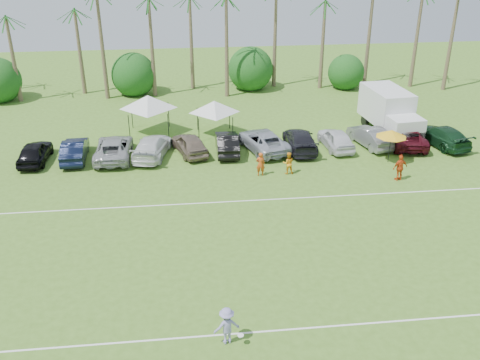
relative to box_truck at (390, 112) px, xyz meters
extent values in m
cube|color=white|center=(-15.68, -22.47, -1.92)|extent=(80.00, 0.10, 0.01)
cube|color=white|center=(-15.68, -10.47, -1.92)|extent=(80.00, 0.10, 0.01)
cone|color=brown|center=(-32.68, 13.53, 2.58)|extent=(0.44, 0.44, 9.00)
cone|color=brown|center=(-27.68, 13.53, 3.08)|extent=(0.44, 0.44, 10.00)
cone|color=brown|center=(-23.68, 13.53, 3.58)|extent=(0.44, 0.44, 11.00)
cone|color=brown|center=(-19.68, 13.53, 2.08)|extent=(0.44, 0.44, 8.00)
cone|color=brown|center=(-15.68, 13.53, 2.58)|extent=(0.44, 0.44, 9.00)
cone|color=brown|center=(-11.68, 13.53, 3.08)|extent=(0.44, 0.44, 10.00)
cone|color=brown|center=(-7.68, 13.53, 3.58)|extent=(0.44, 0.44, 11.00)
cone|color=brown|center=(-2.68, 13.53, 2.08)|extent=(0.44, 0.44, 8.00)
cone|color=brown|center=(2.32, 13.53, 2.58)|extent=(0.44, 0.44, 9.00)
cone|color=brown|center=(7.32, 13.53, 3.08)|extent=(0.44, 0.44, 10.00)
cone|color=brown|center=(11.32, 13.53, 3.58)|extent=(0.44, 0.44, 11.00)
cylinder|color=brown|center=(-34.68, 14.53, -1.22)|extent=(0.30, 0.30, 1.40)
sphere|color=#134716|center=(-34.68, 14.53, -0.12)|extent=(4.00, 4.00, 4.00)
cylinder|color=brown|center=(-21.68, 14.53, -1.22)|extent=(0.30, 0.30, 1.40)
sphere|color=#134716|center=(-21.68, 14.53, -0.12)|extent=(4.00, 4.00, 4.00)
cylinder|color=brown|center=(-9.68, 14.53, -1.22)|extent=(0.30, 0.30, 1.40)
sphere|color=#134716|center=(-9.68, 14.53, -0.12)|extent=(4.00, 4.00, 4.00)
cylinder|color=brown|center=(0.32, 14.53, -1.22)|extent=(0.30, 0.30, 1.40)
sphere|color=#134716|center=(0.32, 14.53, -0.12)|extent=(4.00, 4.00, 4.00)
imported|color=#CB4D16|center=(-11.74, -6.82, -1.06)|extent=(0.64, 0.43, 1.72)
imported|color=orange|center=(-9.77, -6.73, -1.13)|extent=(0.80, 0.64, 1.59)
imported|color=#CF4817|center=(-2.43, -8.61, -0.99)|extent=(1.17, 0.70, 1.86)
cube|color=silver|center=(-0.09, 0.87, 0.31)|extent=(3.23, 5.27, 2.72)
cube|color=silver|center=(0.27, -2.60, -0.78)|extent=(2.70, 2.21, 2.29)
cube|color=black|center=(0.36, -3.41, -1.10)|extent=(2.52, 0.59, 1.09)
cube|color=#E5590C|center=(1.27, 1.01, -0.18)|extent=(0.20, 1.73, 0.98)
cylinder|color=black|center=(-0.83, -2.49, -1.43)|extent=(0.43, 1.01, 0.98)
cylinder|color=black|center=(1.33, -2.27, -1.43)|extent=(0.43, 1.01, 0.98)
cylinder|color=black|center=(-1.31, 2.05, -1.43)|extent=(0.43, 1.01, 0.98)
cylinder|color=black|center=(0.85, 2.28, -1.43)|extent=(0.43, 1.01, 0.98)
cylinder|color=black|center=(-21.23, 0.70, -0.82)|extent=(0.06, 0.06, 2.20)
cylinder|color=black|center=(-18.13, 0.70, -0.82)|extent=(0.06, 0.06, 2.20)
cylinder|color=black|center=(-21.23, 3.80, -0.82)|extent=(0.06, 0.06, 2.20)
cylinder|color=black|center=(-18.13, 3.80, -0.82)|extent=(0.06, 0.06, 2.20)
pyramid|color=silver|center=(-19.68, 2.25, 1.38)|extent=(4.75, 4.75, 1.10)
cylinder|color=black|center=(-15.71, 0.01, -0.95)|extent=(0.06, 0.06, 1.95)
cylinder|color=black|center=(-12.99, 0.01, -0.95)|extent=(0.06, 0.06, 1.95)
cylinder|color=black|center=(-15.71, 2.74, -0.95)|extent=(0.06, 0.06, 1.95)
cylinder|color=black|center=(-12.99, 2.74, -0.95)|extent=(0.06, 0.06, 1.95)
pyramid|color=silver|center=(-14.35, 1.38, 1.00)|extent=(4.21, 4.21, 0.98)
cylinder|color=black|center=(-2.05, -5.58, -0.80)|extent=(0.05, 0.05, 2.24)
cone|color=gold|center=(-2.05, -5.58, 0.32)|extent=(2.24, 2.24, 0.51)
imported|color=#8D87BF|center=(-15.52, -22.92, -1.05)|extent=(1.23, 0.87, 1.74)
cylinder|color=white|center=(-14.97, -23.16, -1.40)|extent=(0.27, 0.27, 0.03)
imported|color=black|center=(-27.83, -2.68, -1.15)|extent=(1.95, 4.58, 1.54)
imported|color=black|center=(-25.00, -2.58, -1.15)|extent=(1.85, 4.76, 1.54)
imported|color=#9FA0A2|center=(-22.17, -2.57, -1.15)|extent=(2.57, 5.56, 1.54)
imported|color=silver|center=(-19.34, -2.57, -1.15)|extent=(3.25, 5.66, 1.54)
imported|color=#7A6857|center=(-16.51, -2.33, -1.15)|extent=(3.08, 4.87, 1.54)
imported|color=black|center=(-13.68, -2.44, -1.15)|extent=(1.71, 4.71, 1.54)
imported|color=#A2A7B0|center=(-10.85, -2.34, -1.15)|extent=(3.94, 6.04, 1.54)
imported|color=black|center=(-8.02, -2.49, -1.15)|extent=(2.37, 5.40, 1.54)
imported|color=white|center=(-5.19, -2.53, -1.15)|extent=(2.20, 4.67, 1.54)
imported|color=slate|center=(-2.36, -2.30, -1.15)|extent=(2.70, 4.94, 1.54)
imported|color=#4B0E18|center=(0.47, -2.45, -1.15)|extent=(3.36, 5.88, 1.54)
imported|color=#153A1E|center=(3.30, -2.83, -1.15)|extent=(3.27, 5.66, 1.54)
camera|label=1|loc=(-16.90, -40.15, 14.07)|focal=40.00mm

